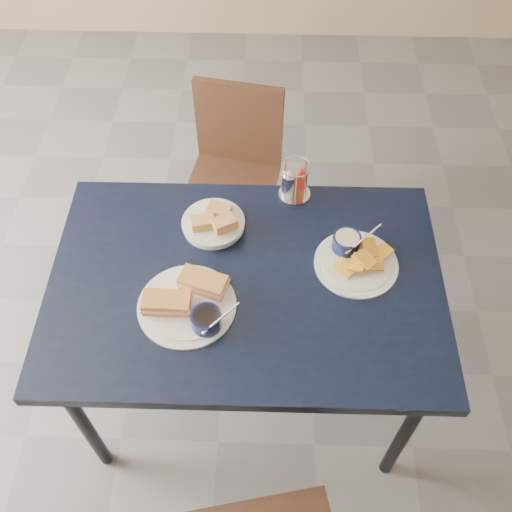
{
  "coord_description": "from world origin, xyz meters",
  "views": [
    {
      "loc": [
        0.17,
        -1.06,
        2.19
      ],
      "look_at": [
        0.14,
        -0.03,
        0.82
      ],
      "focal_mm": 40.0,
      "sensor_mm": 36.0,
      "label": 1
    }
  ],
  "objects_px": {
    "bread_basket": "(214,222)",
    "plantain_plate": "(354,255)",
    "condiment_caddy": "(294,182)",
    "sandwich_plate": "(190,302)",
    "chair_far": "(232,162)",
    "dining_table": "(246,292)"
  },
  "relations": [
    {
      "from": "plantain_plate",
      "to": "dining_table",
      "type": "bearing_deg",
      "value": -164.82
    },
    {
      "from": "bread_basket",
      "to": "dining_table",
      "type": "bearing_deg",
      "value": -61.92
    },
    {
      "from": "bread_basket",
      "to": "condiment_caddy",
      "type": "distance_m",
      "value": 0.31
    },
    {
      "from": "dining_table",
      "to": "sandwich_plate",
      "type": "relative_size",
      "value": 3.91
    },
    {
      "from": "bread_basket",
      "to": "plantain_plate",
      "type": "bearing_deg",
      "value": -15.0
    },
    {
      "from": "chair_far",
      "to": "plantain_plate",
      "type": "relative_size",
      "value": 3.03
    },
    {
      "from": "chair_far",
      "to": "sandwich_plate",
      "type": "distance_m",
      "value": 0.98
    },
    {
      "from": "plantain_plate",
      "to": "bread_basket",
      "type": "height_order",
      "value": "plantain_plate"
    },
    {
      "from": "dining_table",
      "to": "sandwich_plate",
      "type": "distance_m",
      "value": 0.21
    },
    {
      "from": "chair_far",
      "to": "sandwich_plate",
      "type": "xyz_separation_m",
      "value": [
        -0.06,
        -0.93,
        0.32
      ]
    },
    {
      "from": "sandwich_plate",
      "to": "chair_far",
      "type": "bearing_deg",
      "value": 86.08
    },
    {
      "from": "sandwich_plate",
      "to": "bread_basket",
      "type": "xyz_separation_m",
      "value": [
        0.05,
        0.31,
        -0.0
      ]
    },
    {
      "from": "dining_table",
      "to": "chair_far",
      "type": "distance_m",
      "value": 0.86
    },
    {
      "from": "dining_table",
      "to": "plantain_plate",
      "type": "distance_m",
      "value": 0.36
    },
    {
      "from": "dining_table",
      "to": "sandwich_plate",
      "type": "xyz_separation_m",
      "value": [
        -0.16,
        -0.1,
        0.09
      ]
    },
    {
      "from": "dining_table",
      "to": "condiment_caddy",
      "type": "distance_m",
      "value": 0.41
    },
    {
      "from": "dining_table",
      "to": "plantain_plate",
      "type": "relative_size",
      "value": 4.63
    },
    {
      "from": "chair_far",
      "to": "plantain_plate",
      "type": "distance_m",
      "value": 0.91
    },
    {
      "from": "sandwich_plate",
      "to": "condiment_caddy",
      "type": "height_order",
      "value": "condiment_caddy"
    },
    {
      "from": "bread_basket",
      "to": "condiment_caddy",
      "type": "xyz_separation_m",
      "value": [
        0.26,
        0.16,
        0.03
      ]
    },
    {
      "from": "condiment_caddy",
      "to": "dining_table",
      "type": "bearing_deg",
      "value": -112.01
    },
    {
      "from": "sandwich_plate",
      "to": "bread_basket",
      "type": "relative_size",
      "value": 1.53
    }
  ]
}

